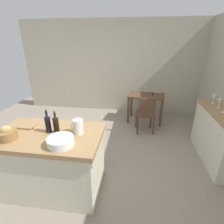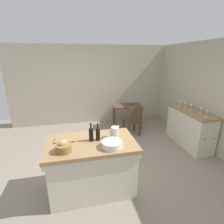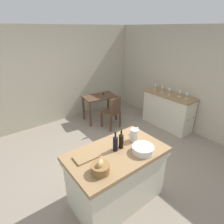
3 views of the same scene
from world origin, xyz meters
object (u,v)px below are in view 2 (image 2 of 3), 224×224
(wine_glass_far_left, at_px, (207,112))
(wine_glass_far_right, at_px, (180,102))
(wine_glass_right, at_px, (186,104))
(side_cabinet, at_px, (189,128))
(wash_bowl, at_px, (112,144))
(writing_desk, at_px, (127,109))
(wine_bottle_dark, at_px, (98,133))
(pitcher, at_px, (115,132))
(bread_basket, at_px, (64,147))
(island_table, at_px, (92,164))
(wine_bottle_amber, at_px, (91,134))
(cutting_board, at_px, (65,140))
(wine_glass_left, at_px, (201,109))
(wine_glass_middle, at_px, (191,106))
(wooden_chair, at_px, (133,120))

(wine_glass_far_left, distance_m, wine_glass_far_right, 0.93)
(wine_glass_far_left, relative_size, wine_glass_right, 0.91)
(side_cabinet, distance_m, wine_glass_far_right, 0.74)
(wine_glass_far_left, bearing_deg, wash_bowl, -161.18)
(writing_desk, distance_m, wine_bottle_dark, 2.81)
(side_cabinet, bearing_deg, writing_desk, 130.27)
(pitcher, distance_m, bread_basket, 0.86)
(side_cabinet, relative_size, wine_glass_far_left, 8.92)
(side_cabinet, distance_m, bread_basket, 3.33)
(island_table, distance_m, wine_bottle_amber, 0.55)
(bread_basket, xyz_separation_m, wine_bottle_dark, (0.53, 0.24, 0.06))
(island_table, xyz_separation_m, side_cabinet, (2.63, 1.05, -0.03))
(bread_basket, xyz_separation_m, cutting_board, (-0.00, 0.35, -0.05))
(wine_glass_left, bearing_deg, pitcher, -162.25)
(writing_desk, distance_m, wash_bowl, 2.97)
(wine_glass_left, bearing_deg, side_cabinet, 96.97)
(wine_glass_middle, height_order, wine_glass_right, wine_glass_middle)
(bread_basket, bearing_deg, wine_glass_left, 17.71)
(wooden_chair, bearing_deg, wine_glass_left, -40.20)
(island_table, distance_m, wine_bottle_dark, 0.56)
(side_cabinet, distance_m, wine_glass_far_left, 0.74)
(wine_bottle_amber, bearing_deg, wine_glass_far_right, 29.53)
(side_cabinet, height_order, wine_glass_right, wine_glass_right)
(wooden_chair, xyz_separation_m, pitcher, (-0.97, -1.81, 0.53))
(side_cabinet, height_order, wooden_chair, side_cabinet)
(wine_glass_far_left, xyz_separation_m, wine_glass_right, (-0.05, 0.69, 0.01))
(wooden_chair, height_order, wine_glass_far_right, wine_glass_far_right)
(wooden_chair, height_order, cutting_board, cutting_board)
(side_cabinet, bearing_deg, wash_bowl, -151.52)
(pitcher, height_order, wine_glass_left, pitcher)
(wooden_chair, xyz_separation_m, wine_glass_right, (1.22, -0.61, 0.56))
(cutting_board, height_order, wine_glass_far_right, wine_glass_far_right)
(island_table, bearing_deg, wine_glass_far_left, 12.30)
(bread_basket, distance_m, wine_glass_far_left, 3.15)
(island_table, distance_m, wine_glass_middle, 2.83)
(cutting_board, height_order, wine_bottle_amber, wine_bottle_amber)
(wine_glass_right, bearing_deg, wine_glass_left, -81.44)
(wine_glass_middle, bearing_deg, side_cabinet, 10.37)
(cutting_board, relative_size, wine_glass_far_right, 1.92)
(pitcher, relative_size, wine_bottle_dark, 0.77)
(wooden_chair, xyz_separation_m, wine_bottle_amber, (-1.37, -1.84, 0.56))
(wash_bowl, bearing_deg, side_cabinet, 28.48)
(wine_glass_left, xyz_separation_m, wine_glass_right, (-0.07, 0.48, 0.01))
(pitcher, height_order, wine_bottle_dark, wine_bottle_dark)
(wine_glass_left, bearing_deg, wash_bowl, -156.84)
(writing_desk, xyz_separation_m, wash_bowl, (-1.11, -2.73, 0.34))
(wine_glass_left, bearing_deg, wooden_chair, 139.80)
(wine_glass_far_left, bearing_deg, writing_desk, 122.78)
(island_table, bearing_deg, wine_glass_middle, 21.90)
(island_table, xyz_separation_m, cutting_board, (-0.41, 0.16, 0.43))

